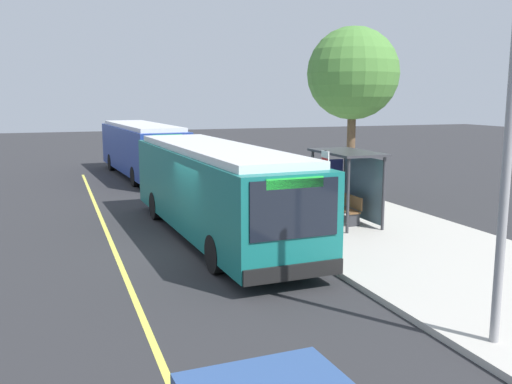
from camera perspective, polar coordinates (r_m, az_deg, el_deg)
ground_plane at (r=16.65m, az=-6.24°, el=-5.93°), size 120.00×120.00×0.00m
sidewalk_curb at (r=18.90m, az=11.77°, el=-3.96°), size 44.00×6.40×0.15m
lane_stripe_center at (r=16.30m, az=-13.82°, el=-6.48°), size 36.00×0.14×0.01m
transit_bus_main at (r=17.79m, az=-4.18°, el=0.45°), size 11.53×3.09×2.95m
transit_bus_second at (r=32.27m, az=-11.47°, el=4.41°), size 11.37×3.34×2.95m
bus_shelter at (r=19.61m, az=9.31°, el=2.09°), size 2.90×1.60×2.48m
waiting_bench at (r=19.77m, az=9.06°, el=-1.62°), size 1.60×0.48×0.95m
route_sign_post at (r=16.23m, az=6.99°, el=0.72°), size 0.44×0.08×2.80m
street_tree_near_shelter at (r=24.56m, az=9.77°, el=11.68°), size 3.88×3.88×7.20m
utility_pole at (r=10.40m, az=24.03°, el=2.73°), size 0.16×0.16×6.40m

